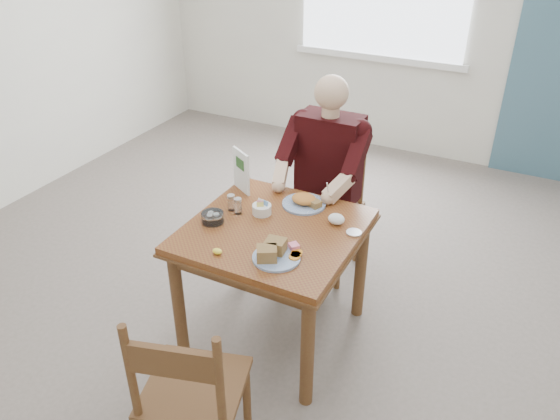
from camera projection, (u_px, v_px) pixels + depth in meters
The scene contains 15 objects.
floor at pixel (274, 331), 3.33m from camera, with size 6.00×6.00×0.00m, color #665C53.
wall_back at pixel (426, 9), 4.93m from camera, with size 5.50×5.50×0.00m, color silver.
lemon_wedge at pixel (217, 251), 2.73m from camera, with size 0.05×0.04×0.03m, color yellow.
napkin at pixel (336, 219), 2.97m from camera, with size 0.09×0.08×0.06m, color white.
metal_dish at pixel (354, 233), 2.90m from camera, with size 0.08×0.08×0.01m, color silver.
table at pixel (274, 244), 3.01m from camera, with size 0.92×0.92×0.75m.
chair_far at pixel (328, 205), 3.70m from camera, with size 0.42×0.42×0.95m.
chair_near at pixel (191, 394), 2.31m from camera, with size 0.52×0.52×0.95m.
diner at pixel (325, 166), 3.46m from camera, with size 0.53×0.56×1.39m.
near_plate at pixel (275, 253), 2.69m from camera, with size 0.31×0.31×0.08m.
far_plate at pixel (305, 201), 3.15m from camera, with size 0.33×0.33×0.07m.
caddy at pixel (262, 209), 3.06m from camera, with size 0.11×0.11×0.08m.
shakers at pixel (235, 204), 3.07m from camera, with size 0.11×0.07×0.10m.
creamer at pixel (213, 217), 2.98m from camera, with size 0.16×0.16×0.06m.
menu at pixel (241, 171), 3.25m from camera, with size 0.16×0.10×0.26m.
Camera 1 is at (1.16, -2.21, 2.32)m, focal length 35.00 mm.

